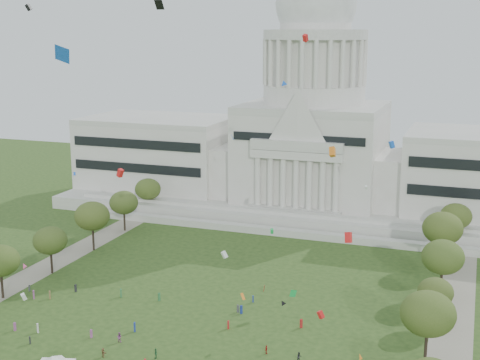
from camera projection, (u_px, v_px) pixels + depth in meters
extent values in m
cube|color=#BAB8AF|center=(312.00, 202.00, 219.99)|extent=(160.00, 60.00, 4.00)
cube|color=#BAB8AF|center=(284.00, 232.00, 189.91)|extent=(130.00, 3.00, 2.00)
cube|color=#BAB8AF|center=(292.00, 220.00, 196.93)|extent=(140.00, 3.00, 5.00)
cube|color=beige|center=(160.00, 153.00, 234.48)|extent=(50.00, 34.00, 22.00)
cube|color=beige|center=(232.00, 168.00, 224.01)|extent=(12.00, 26.00, 16.00)
cube|color=beige|center=(396.00, 180.00, 206.11)|extent=(12.00, 26.00, 16.00)
cube|color=beige|center=(312.00, 154.00, 215.59)|extent=(44.00, 38.00, 28.00)
cube|color=beige|center=(296.00, 155.00, 196.53)|extent=(28.00, 3.00, 2.40)
cube|color=black|center=(136.00, 156.00, 218.26)|extent=(46.00, 0.40, 11.00)
cylinder|color=beige|center=(314.00, 94.00, 211.37)|extent=(32.00, 32.00, 6.00)
cylinder|color=beige|center=(315.00, 62.00, 209.20)|extent=(28.00, 28.00, 14.00)
cylinder|color=#BAB8AF|center=(315.00, 35.00, 207.35)|extent=(32.40, 32.40, 3.00)
cylinder|color=beige|center=(316.00, 16.00, 206.15)|extent=(22.00, 22.00, 8.00)
ellipsoid|color=silver|center=(316.00, 3.00, 205.28)|extent=(25.00, 25.00, 26.20)
cube|color=gray|center=(28.00, 277.00, 158.30)|extent=(8.00, 160.00, 0.04)
cube|color=gray|center=(451.00, 338.00, 126.47)|extent=(8.00, 160.00, 0.04)
cylinder|color=black|center=(2.00, 286.00, 145.08)|extent=(0.56, 0.56, 5.47)
ellipsoid|color=#314A17|center=(0.00, 261.00, 143.82)|extent=(8.42, 8.42, 6.89)
cylinder|color=black|center=(426.00, 349.00, 115.54)|extent=(0.56, 0.56, 6.20)
ellipsoid|color=#3A4F1B|center=(428.00, 314.00, 114.11)|extent=(9.55, 9.55, 7.82)
cylinder|color=black|center=(52.00, 263.00, 160.03)|extent=(0.56, 0.56, 5.27)
ellipsoid|color=#334818|center=(50.00, 240.00, 158.82)|extent=(8.12, 8.12, 6.65)
cylinder|color=black|center=(434.00, 315.00, 131.29)|extent=(0.56, 0.56, 4.56)
ellipsoid|color=#3A481B|center=(435.00, 292.00, 130.24)|extent=(7.01, 7.01, 5.74)
cylinder|color=black|center=(93.00, 239.00, 176.94)|extent=(0.56, 0.56, 6.03)
ellipsoid|color=#3F501C|center=(92.00, 216.00, 175.55)|extent=(9.29, 9.29, 7.60)
cylinder|color=black|center=(441.00, 285.00, 145.30)|extent=(0.56, 0.56, 5.97)
ellipsoid|color=#374E1B|center=(443.00, 257.00, 143.92)|extent=(9.19, 9.19, 7.52)
cylinder|color=black|center=(124.00, 222.00, 194.44)|extent=(0.56, 0.56, 5.41)
ellipsoid|color=#37491C|center=(124.00, 203.00, 193.20)|extent=(8.33, 8.33, 6.81)
cylinder|color=black|center=(441.00, 255.00, 164.17)|extent=(0.56, 0.56, 6.37)
ellipsoid|color=#3D4D1A|center=(443.00, 228.00, 162.70)|extent=(9.82, 9.82, 8.03)
cylinder|color=black|center=(148.00, 206.00, 211.64)|extent=(0.56, 0.56, 5.32)
ellipsoid|color=#364B18|center=(148.00, 189.00, 210.42)|extent=(8.19, 8.19, 6.70)
cylinder|color=black|center=(454.00, 237.00, 179.92)|extent=(0.56, 0.56, 5.47)
ellipsoid|color=#3D4D1B|center=(456.00, 216.00, 178.66)|extent=(8.42, 8.42, 6.89)
imported|color=#26262B|center=(299.00, 357.00, 117.28)|extent=(1.05, 0.99, 1.85)
imported|color=#33723F|center=(156.00, 353.00, 118.54)|extent=(0.90, 1.26, 1.94)
imported|color=olive|center=(103.00, 352.00, 119.07)|extent=(1.71, 1.31, 1.73)
imported|color=#994C8C|center=(119.00, 337.00, 124.81)|extent=(0.99, 0.67, 1.93)
imported|color=#B21E1E|center=(266.00, 350.00, 120.28)|extent=(0.54, 0.96, 1.63)
cube|color=#B21E1E|center=(301.00, 323.00, 130.80)|extent=(0.55, 0.54, 1.80)
cube|color=#994C8C|center=(15.00, 327.00, 129.52)|extent=(0.37, 0.50, 1.70)
cube|color=#26262B|center=(76.00, 288.00, 148.88)|extent=(0.39, 0.51, 1.73)
cube|color=#33723F|center=(121.00, 293.00, 145.88)|extent=(0.51, 0.59, 1.89)
cube|color=#994C8C|center=(34.00, 295.00, 145.04)|extent=(0.54, 0.60, 1.92)
cube|color=#4C4C51|center=(238.00, 309.00, 138.04)|extent=(0.51, 0.48, 1.64)
cube|color=#B21E1E|center=(228.00, 325.00, 130.32)|extent=(0.36, 0.50, 1.71)
cube|color=#33723F|center=(159.00, 297.00, 143.90)|extent=(0.52, 0.56, 1.79)
cube|color=#26262B|center=(30.00, 340.00, 124.06)|extent=(0.41, 0.46, 1.47)
cube|color=#994C8C|center=(91.00, 334.00, 126.57)|extent=(0.33, 0.47, 1.63)
cube|color=navy|center=(241.00, 310.00, 137.34)|extent=(0.53, 0.56, 1.81)
cube|color=navy|center=(253.00, 299.00, 143.23)|extent=(0.37, 0.46, 1.48)
cube|color=navy|center=(135.00, 327.00, 129.09)|extent=(0.49, 0.59, 1.92)
cube|color=silver|center=(38.00, 328.00, 128.69)|extent=(0.57, 0.56, 1.86)
cube|color=olive|center=(50.00, 295.00, 144.98)|extent=(0.53, 0.57, 1.82)
cube|color=#4C4C51|center=(29.00, 288.00, 149.24)|extent=(0.28, 0.41, 1.47)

